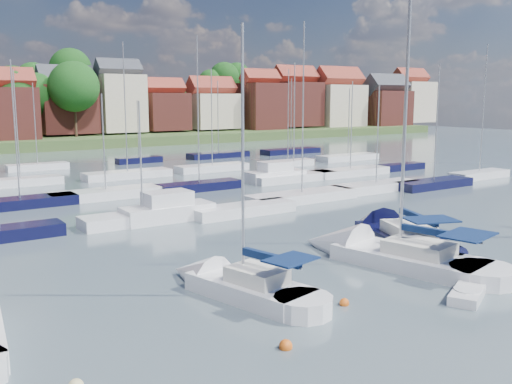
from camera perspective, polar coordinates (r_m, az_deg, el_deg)
ground at (r=64.18m, az=-12.13°, el=0.93°), size 260.00×260.00×0.00m
sailboat_left at (r=27.70m, az=-2.15°, el=-9.34°), size 4.82×10.26×13.56m
sailboat_centre at (r=33.71m, az=12.40°, el=-6.14°), size 6.25×13.46×17.62m
sailboat_navy at (r=38.70m, az=13.44°, el=-4.15°), size 7.50×12.84×17.24m
tender at (r=28.59m, az=20.36°, el=-9.62°), size 3.00×2.33×0.59m
buoy_b at (r=22.12m, az=2.98°, el=-15.37°), size 0.51×0.51×0.51m
buoy_c at (r=26.56m, az=8.82°, el=-11.11°), size 0.44×0.44×0.44m
buoy_d at (r=30.29m, az=20.75°, el=-9.02°), size 0.53×0.53×0.53m
buoy_e at (r=37.25m, az=11.64°, el=-5.17°), size 0.45×0.45×0.45m
marina_field at (r=60.46m, az=-8.75°, el=0.93°), size 79.62×41.41×15.93m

